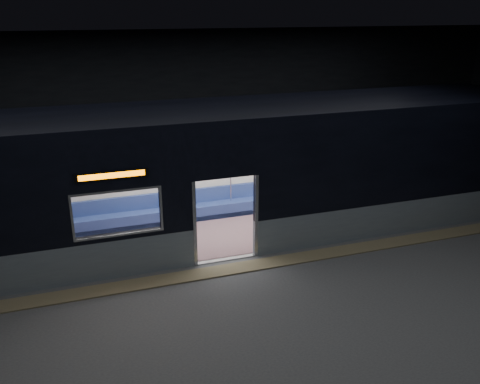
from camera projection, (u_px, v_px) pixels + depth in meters
station_floor at (240, 281)px, 11.08m from camera, size 24.00×14.00×0.01m
station_envelope at (240, 115)px, 9.83m from camera, size 24.00×14.00×5.00m
tactile_strip at (233, 269)px, 11.57m from camera, size 22.80×0.50×0.03m
metro_car at (208, 168)px, 12.71m from camera, size 18.00×3.04×3.35m
passenger at (290, 182)px, 14.78m from camera, size 0.47×0.78×1.47m
handbag at (293, 189)px, 14.60m from camera, size 0.38×0.34×0.17m
transit_map at (286, 159)px, 14.84m from camera, size 0.94×0.03×0.61m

